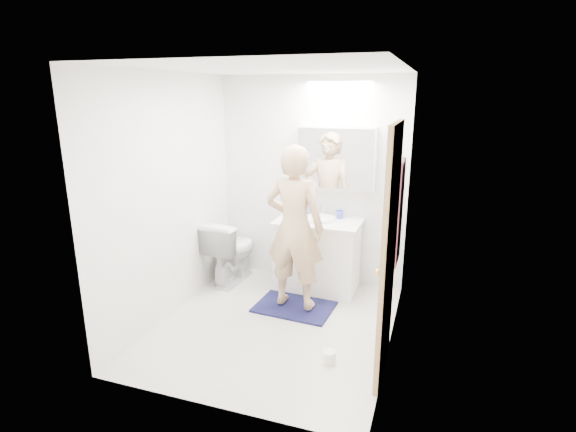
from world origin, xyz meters
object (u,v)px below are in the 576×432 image
at_px(toothbrush_cup, 340,215).
at_px(toilet_paper_roll, 329,357).
at_px(soap_bottle_b, 307,207).
at_px(person, 295,228).
at_px(soap_bottle_a, 295,206).
at_px(vanity_cabinet, 318,256).
at_px(medicine_cabinet, 336,158).
at_px(toilet, 231,250).

height_order(toothbrush_cup, toilet_paper_roll, toothbrush_cup).
height_order(soap_bottle_b, toilet_paper_roll, soap_bottle_b).
bearing_deg(person, toothbrush_cup, -108.82).
xyz_separation_m(person, toothbrush_cup, (0.30, 0.73, -0.02)).
bearing_deg(soap_bottle_a, vanity_cabinet, -24.73).
bearing_deg(person, soap_bottle_a, -68.44).
bearing_deg(medicine_cabinet, toilet_paper_roll, -77.77).
distance_m(vanity_cabinet, soap_bottle_b, 0.58).
height_order(soap_bottle_b, toothbrush_cup, soap_bottle_b).
bearing_deg(toilet, soap_bottle_b, -156.86).
bearing_deg(toilet, toilet_paper_roll, 143.86).
xyz_separation_m(vanity_cabinet, toothbrush_cup, (0.21, 0.16, 0.48)).
bearing_deg(toilet, medicine_cabinet, -160.37).
height_order(toilet, soap_bottle_b, soap_bottle_b).
bearing_deg(toothbrush_cup, soap_bottle_a, -178.92).
relative_size(person, toothbrush_cup, 17.04).
bearing_deg(toothbrush_cup, soap_bottle_b, 177.04).
bearing_deg(soap_bottle_a, toothbrush_cup, 1.08).
relative_size(toilet, toilet_paper_roll, 7.02).
relative_size(soap_bottle_b, toilet_paper_roll, 1.73).
xyz_separation_m(medicine_cabinet, soap_bottle_b, (-0.31, -0.03, -0.59)).
distance_m(person, soap_bottle_b, 0.75).
bearing_deg(toilet, soap_bottle_a, -155.44).
relative_size(vanity_cabinet, person, 0.54).
xyz_separation_m(soap_bottle_a, toilet_paper_roll, (0.81, -1.55, -0.87)).
bearing_deg(toilet_paper_roll, toilet, 139.75).
height_order(vanity_cabinet, soap_bottle_a, soap_bottle_a).
relative_size(medicine_cabinet, person, 0.52).
relative_size(person, soap_bottle_b, 8.86).
distance_m(toilet, toilet_paper_roll, 2.02).
relative_size(person, soap_bottle_a, 8.15).
relative_size(soap_bottle_a, soap_bottle_b, 1.09).
relative_size(medicine_cabinet, toothbrush_cup, 8.92).
bearing_deg(vanity_cabinet, toilet_paper_roll, -70.98).
bearing_deg(soap_bottle_b, medicine_cabinet, 5.45).
distance_m(soap_bottle_b, toilet_paper_roll, 1.92).
bearing_deg(soap_bottle_b, toilet, -160.97).
xyz_separation_m(medicine_cabinet, toilet_paper_roll, (0.35, -1.61, -1.45)).
height_order(vanity_cabinet, person, person).
bearing_deg(soap_bottle_b, vanity_cabinet, -44.87).
xyz_separation_m(toilet, person, (0.94, -0.45, 0.50)).
bearing_deg(person, vanity_cabinet, -95.92).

